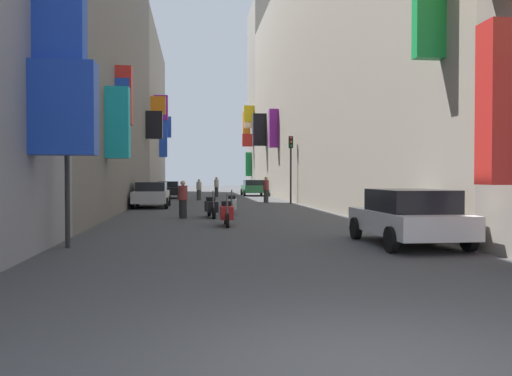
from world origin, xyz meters
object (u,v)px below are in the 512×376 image
parked_car_green (253,187)px  traffic_light_near_corner (291,158)px  pedestrian_near_left (266,190)px  parked_car_silver (151,194)px  scooter_red (226,213)px  pedestrian_near_right (199,190)px  parked_car_white (408,216)px  parked_car_black (169,189)px  pedestrian_crossing (183,200)px  scooter_black (211,207)px  scooter_white (232,204)px  pedestrian_mid_street (216,187)px  traffic_light_far_corner (67,127)px

parked_car_green → traffic_light_near_corner: traffic_light_near_corner is taller
pedestrian_near_left → parked_car_silver: bearing=-148.0°
scooter_red → pedestrian_near_left: size_ratio=1.07×
parked_car_silver → traffic_light_near_corner: (8.53, 3.18, 2.18)m
traffic_light_near_corner → pedestrian_near_left: bearing=138.3°
parked_car_green → pedestrian_near_right: (-4.96, -8.63, 0.01)m
parked_car_white → parked_car_black: bearing=103.8°
parked_car_silver → pedestrian_near_left: pedestrian_near_left is taller
parked_car_white → pedestrian_crossing: bearing=122.2°
traffic_light_near_corner → pedestrian_near_right: bearing=137.0°
parked_car_green → scooter_red: 29.14m
scooter_red → pedestrian_crossing: pedestrian_crossing is taller
parked_car_silver → scooter_black: 8.41m
pedestrian_crossing → pedestrian_near_right: size_ratio=1.01×
pedestrian_crossing → scooter_black: bearing=14.3°
scooter_white → pedestrian_mid_street: size_ratio=1.09×
parked_car_silver → pedestrian_mid_street: pedestrian_mid_street is taller
traffic_light_far_corner → pedestrian_mid_street: bearing=81.2°
traffic_light_near_corner → traffic_light_far_corner: (-9.19, -20.04, -0.02)m
scooter_black → pedestrian_near_right: pedestrian_near_right is taller
parked_car_white → traffic_light_far_corner: 8.65m
pedestrian_near_right → parked_car_silver: bearing=-107.7°
parked_car_white → scooter_red: (-4.21, 5.70, -0.28)m
pedestrian_near_left → pedestrian_near_right: bearing=136.5°
pedestrian_near_left → parked_car_green: bearing=87.4°
parked_car_black → pedestrian_mid_street: (3.93, 2.46, 0.13)m
scooter_white → traffic_light_far_corner: size_ratio=0.44×
parked_car_black → scooter_black: size_ratio=2.23×
pedestrian_mid_street → pedestrian_crossing: bearing=-95.8°
parked_car_white → pedestrian_near_left: size_ratio=2.30×
parked_car_silver → scooter_red: parked_car_silver is taller
scooter_white → pedestrian_mid_street: bearing=89.5°
pedestrian_near_left → pedestrian_mid_street: pedestrian_near_left is taller
traffic_light_near_corner → parked_car_black: bearing=131.0°
parked_car_silver → parked_car_green: bearing=65.9°
scooter_black → pedestrian_near_right: 16.41m
parked_car_green → scooter_red: (-4.19, -28.84, -0.29)m
pedestrian_near_left → pedestrian_crossing: bearing=-112.5°
traffic_light_near_corner → traffic_light_far_corner: size_ratio=1.01×
scooter_black → pedestrian_near_right: size_ratio=1.23×
pedestrian_near_right → traffic_light_near_corner: (5.80, -5.41, 2.17)m
parked_car_white → scooter_white: size_ratio=2.14×
pedestrian_crossing → pedestrian_near_left: pedestrian_near_left is taller
pedestrian_mid_street → traffic_light_near_corner: size_ratio=0.39×
parked_car_white → scooter_black: size_ratio=2.10×
parked_car_white → traffic_light_near_corner: 20.63m
scooter_red → traffic_light_near_corner: size_ratio=0.43×
pedestrian_near_right → pedestrian_mid_street: size_ratio=0.91×
parked_car_silver → traffic_light_near_corner: bearing=20.4°
pedestrian_near_right → traffic_light_near_corner: 8.22m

